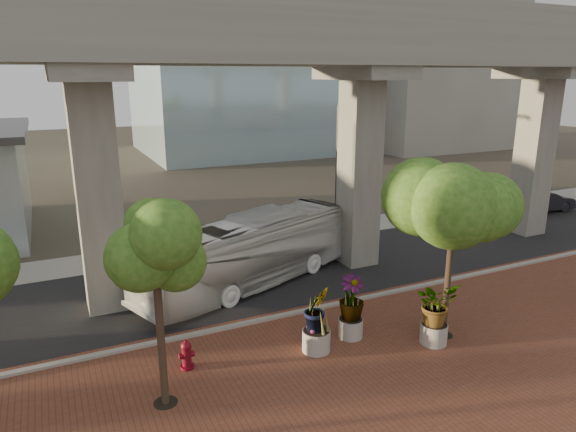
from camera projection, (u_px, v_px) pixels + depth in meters
name	position (u px, v px, depth m)	size (l,w,h in m)	color
ground	(262.00, 299.00, 21.88)	(160.00, 160.00, 0.00)	#3B362A
brick_plaza	(368.00, 403.00, 14.90)	(70.00, 13.00, 0.06)	brown
asphalt_road	(246.00, 282.00, 23.61)	(90.00, 8.00, 0.04)	black
curb_strip	(282.00, 316.00, 20.11)	(70.00, 0.25, 0.16)	#9C9991
far_sidewalk	(210.00, 247.00, 28.40)	(90.00, 3.00, 0.06)	#9C9991
transit_viaduct	(242.00, 122.00, 21.67)	(72.00, 5.60, 12.40)	gray
midrise_block	(427.00, 52.00, 65.71)	(18.00, 16.00, 24.00)	#A39F93
transit_bus	(250.00, 252.00, 22.90)	(2.64, 11.23, 3.13)	silver
parked_car	(543.00, 202.00, 35.48)	(1.55, 4.47, 1.47)	black
fire_hydrant	(187.00, 355.00, 16.48)	(0.50, 0.45, 1.00)	maroon
planter_front	(436.00, 306.00, 17.79)	(2.11, 2.11, 2.32)	gray
planter_right	(351.00, 300.00, 18.23)	(2.19, 2.19, 2.34)	#A9A199
planter_left	(317.00, 312.00, 17.28)	(2.15, 2.15, 2.37)	#9A958B
street_tree_near_west	(154.00, 250.00, 13.61)	(3.03, 3.03, 6.08)	#4C382B
street_tree_near_east	(455.00, 196.00, 17.32)	(4.39, 4.39, 7.24)	#4C382B
streetlamp_east	(338.00, 162.00, 28.69)	(0.38, 1.11, 7.68)	#2F2E33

